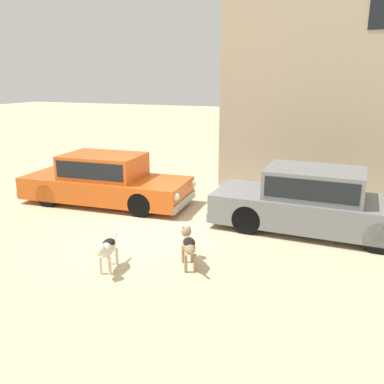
% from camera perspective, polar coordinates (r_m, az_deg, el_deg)
% --- Properties ---
extents(ground_plane, '(80.00, 80.00, 0.00)m').
position_cam_1_polar(ground_plane, '(9.71, -5.30, -4.89)').
color(ground_plane, '#CCB78E').
extents(parked_sedan_nearest, '(4.91, 2.04, 1.40)m').
position_cam_1_polar(parked_sedan_nearest, '(11.53, -12.21, 1.77)').
color(parked_sedan_nearest, '#D15619').
rests_on(parked_sedan_nearest, ground_plane).
extents(parked_sedan_second, '(4.80, 1.83, 1.47)m').
position_cam_1_polar(parked_sedan_second, '(9.61, 16.97, -1.20)').
color(parked_sedan_second, slate).
rests_on(parked_sedan_second, ground_plane).
extents(stray_dog_spotted, '(0.37, 1.01, 0.67)m').
position_cam_1_polar(stray_dog_spotted, '(7.55, -11.94, -7.83)').
color(stray_dog_spotted, beige).
rests_on(stray_dog_spotted, ground_plane).
extents(stray_dog_tan, '(0.59, 0.95, 0.69)m').
position_cam_1_polar(stray_dog_tan, '(7.57, -0.50, -7.31)').
color(stray_dog_tan, '#997F60').
rests_on(stray_dog_tan, ground_plane).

